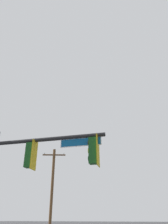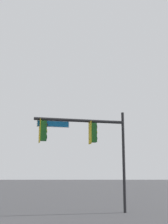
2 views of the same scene
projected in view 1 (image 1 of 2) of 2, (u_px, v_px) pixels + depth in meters
name	position (u px, v px, depth m)	size (l,w,h in m)	color
signal_pole_near	(42.00, 158.00, 9.46)	(5.19, 1.40, 5.71)	black
utility_pole	(52.00, 190.00, 21.78)	(2.19, 1.28, 8.67)	brown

